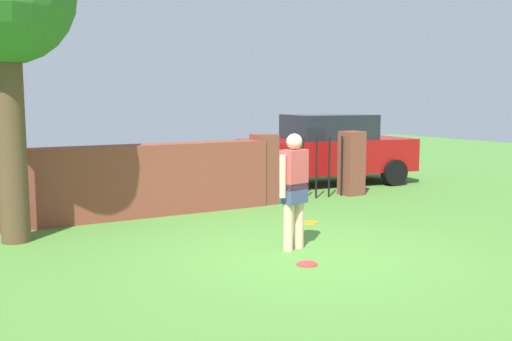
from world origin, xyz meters
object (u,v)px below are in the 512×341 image
car (328,149)px  frisbee_red (307,264)px  frisbee_orange (310,223)px  person (294,186)px  tree (4,2)px

car → frisbee_red: car is taller
frisbee_orange → frisbee_red: (-1.43, -2.01, 0.00)m
frisbee_orange → car: bearing=49.9°
person → car: size_ratio=0.37×
person → car: bearing=34.7°
person → frisbee_orange: (1.17, 1.29, -0.89)m
car → frisbee_red: (-4.41, -5.55, -0.85)m
car → frisbee_red: bearing=-121.4°
person → frisbee_orange: bearing=33.1°
frisbee_orange → frisbee_red: bearing=-125.5°
car → tree: bearing=-154.6°
person → frisbee_orange: person is taller
tree → car: size_ratio=1.04×
tree → frisbee_red: 5.54m
frisbee_orange → frisbee_red: same height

